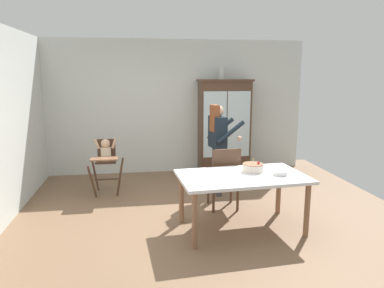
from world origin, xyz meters
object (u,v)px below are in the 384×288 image
at_px(high_chair_with_toddler, 106,156).
at_px(serving_bowl, 281,173).
at_px(ceramic_vase, 222,73).
at_px(birthday_cake, 253,168).
at_px(adult_person, 218,139).
at_px(dining_table, 242,182).
at_px(dining_chair_far_side, 225,174).
at_px(china_cabinet, 224,126).

height_order(high_chair_with_toddler, serving_bowl, high_chair_with_toddler).
xyz_separation_m(ceramic_vase, birthday_cake, (-0.18, -2.62, -1.24)).
bearing_deg(adult_person, dining_table, 169.56).
relative_size(ceramic_vase, serving_bowl, 1.50).
relative_size(serving_bowl, dining_chair_far_side, 0.19).
bearing_deg(high_chair_with_toddler, ceramic_vase, 25.24).
height_order(dining_table, dining_chair_far_side, dining_chair_far_side).
bearing_deg(dining_chair_far_side, dining_table, 93.91).
xyz_separation_m(dining_table, birthday_cake, (0.19, 0.15, 0.14)).
bearing_deg(high_chair_with_toddler, serving_bowl, -37.12).
distance_m(high_chair_with_toddler, serving_bowl, 2.98).
bearing_deg(dining_table, serving_bowl, -7.72).
xyz_separation_m(china_cabinet, dining_table, (-0.45, -2.77, -0.31)).
distance_m(adult_person, serving_bowl, 1.57).
bearing_deg(dining_chair_far_side, ceramic_vase, -102.32).
xyz_separation_m(high_chair_with_toddler, serving_bowl, (2.35, -1.82, 0.11)).
height_order(high_chair_with_toddler, adult_person, adult_person).
height_order(china_cabinet, adult_person, china_cabinet).
xyz_separation_m(serving_bowl, dining_chair_far_side, (-0.55, 0.77, -0.21)).
relative_size(dining_table, birthday_cake, 6.06).
bearing_deg(serving_bowl, ceramic_vase, 92.43).
distance_m(high_chair_with_toddler, birthday_cake, 2.60).
xyz_separation_m(birthday_cake, dining_chair_far_side, (-0.25, 0.55, -0.24)).
bearing_deg(dining_table, china_cabinet, 80.88).
relative_size(china_cabinet, serving_bowl, 10.64).
bearing_deg(high_chair_with_toddler, china_cabinet, 24.50).
bearing_deg(china_cabinet, birthday_cake, -95.47).
bearing_deg(ceramic_vase, adult_person, -105.32).
bearing_deg(dining_table, high_chair_with_toddler, 136.72).
distance_m(birthday_cake, dining_chair_far_side, 0.65).
xyz_separation_m(china_cabinet, ceramic_vase, (-0.07, 0.00, 1.07)).
height_order(ceramic_vase, serving_bowl, ceramic_vase).
distance_m(ceramic_vase, serving_bowl, 3.12).
relative_size(high_chair_with_toddler, birthday_cake, 3.39).
xyz_separation_m(adult_person, dining_chair_far_side, (-0.05, -0.70, -0.41)).
xyz_separation_m(ceramic_vase, high_chair_with_toddler, (-2.23, -1.03, -1.38)).
bearing_deg(china_cabinet, high_chair_with_toddler, -156.04).
xyz_separation_m(adult_person, birthday_cake, (0.20, -1.25, -0.17)).
distance_m(high_chair_with_toddler, dining_table, 2.55).
distance_m(ceramic_vase, dining_table, 3.12).
distance_m(china_cabinet, dining_table, 2.83).
distance_m(ceramic_vase, dining_chair_far_side, 2.59).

